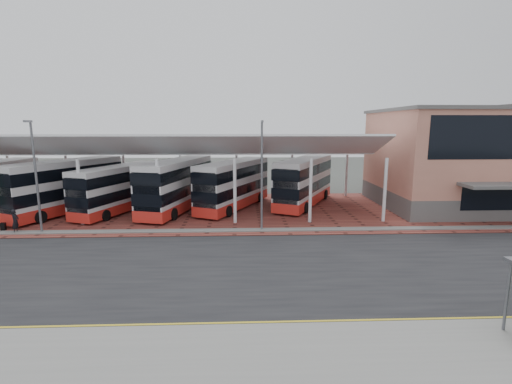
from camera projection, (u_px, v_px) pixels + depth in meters
ground at (233, 262)px, 21.26m from camera, size 140.00×140.00×0.00m
road at (232, 268)px, 20.28m from camera, size 120.00×14.00×0.02m
forecourt at (258, 210)px, 34.12m from camera, size 72.00×16.00×0.06m
sidewalk at (227, 358)px, 12.40m from camera, size 120.00×4.00×0.14m
north_kerb at (235, 231)px, 27.35m from camera, size 120.00×0.80×0.14m
yellow_line_near at (229, 327)px, 14.38m from camera, size 120.00×0.12×0.01m
yellow_line_far at (229, 323)px, 14.67m from camera, size 120.00×0.12×0.01m
canopy at (170, 147)px, 33.71m from camera, size 37.00×11.63×7.07m
terminal at (479, 158)px, 35.00m from camera, size 18.40×14.40×9.25m
lamp_west at (36, 174)px, 26.12m from camera, size 0.16×0.90×8.07m
lamp_east at (262, 173)px, 26.73m from camera, size 0.16×0.90×8.07m
bus_1 at (65, 187)px, 32.72m from camera, size 7.09×11.31×4.64m
bus_2 at (119, 189)px, 33.10m from camera, size 5.67×10.17×4.12m
bus_3 at (177, 185)px, 33.62m from camera, size 5.38×11.45×4.60m
bus_4 at (234, 185)px, 34.61m from camera, size 6.87×10.67×4.40m
bus_5 at (304, 182)px, 36.02m from camera, size 7.19×10.93×4.52m
pedestrian at (15, 221)px, 26.68m from camera, size 0.41×0.63×1.72m
suitcase at (3, 226)px, 27.43m from camera, size 0.33×0.24×0.57m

